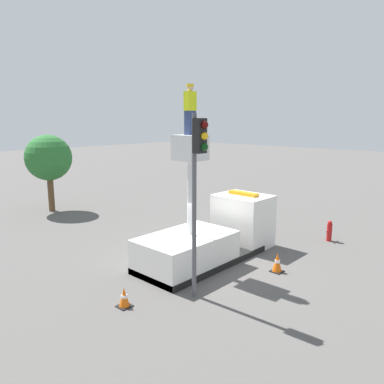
{
  "coord_description": "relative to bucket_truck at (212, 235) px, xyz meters",
  "views": [
    {
      "loc": [
        -10.46,
        -9.15,
        5.48
      ],
      "look_at": [
        -1.5,
        -0.86,
        3.12
      ],
      "focal_mm": 35.0,
      "sensor_mm": 36.0,
      "label": 1
    }
  ],
  "objects": [
    {
      "name": "bucket_truck",
      "position": [
        0.0,
        0.0,
        0.0
      ],
      "size": [
        6.35,
        2.33,
        4.95
      ],
      "color": "black",
      "rests_on": "ground"
    },
    {
      "name": "traffic_cone_rear",
      "position": [
        -4.9,
        -0.68,
        -0.64
      ],
      "size": [
        0.4,
        0.4,
        0.6
      ],
      "color": "black",
      "rests_on": "ground"
    },
    {
      "name": "traffic_light_pole",
      "position": [
        -2.97,
        -1.86,
        3.08
      ],
      "size": [
        0.34,
        0.57,
        5.67
      ],
      "color": "#515156",
      "rests_on": "ground"
    },
    {
      "name": "traffic_cone_curbside",
      "position": [
        0.5,
        -2.67,
        -0.58
      ],
      "size": [
        0.43,
        0.43,
        0.72
      ],
      "color": "black",
      "rests_on": "ground"
    },
    {
      "name": "fire_hydrant",
      "position": [
        5.27,
        -2.59,
        -0.45
      ],
      "size": [
        0.47,
        0.23,
        0.96
      ],
      "color": "red",
      "rests_on": "ground"
    },
    {
      "name": "tree_left_bg",
      "position": [
        -0.59,
        12.22,
        2.3
      ],
      "size": [
        2.72,
        2.72,
        4.62
      ],
      "color": "brown",
      "rests_on": "ground"
    },
    {
      "name": "ground_plane",
      "position": [
        -0.63,
        0.0,
        -0.92
      ],
      "size": [
        120.0,
        120.0,
        0.0
      ],
      "primitive_type": "plane",
      "color": "#565451"
    },
    {
      "name": "worker",
      "position": [
        -1.3,
        0.0,
        4.9
      ],
      "size": [
        0.4,
        0.26,
        1.75
      ],
      "color": "navy",
      "rests_on": "bucket_truck"
    }
  ]
}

